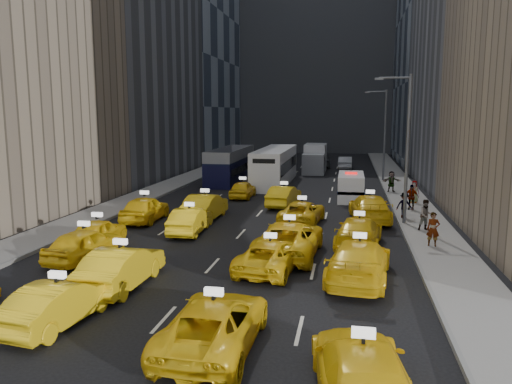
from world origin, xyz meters
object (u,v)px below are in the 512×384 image
taxi_2 (214,323)px  box_truck (315,159)px  double_decker (231,165)px  taxi_1 (59,303)px  taxi_3 (362,373)px  nypd_van (351,187)px  pedestrian_0 (433,229)px  city_bus (275,166)px

taxi_2 → box_truck: size_ratio=0.76×
double_decker → box_truck: size_ratio=1.60×
taxi_1 → taxi_3: 9.90m
nypd_van → taxi_1: bearing=-105.9°
box_truck → pedestrian_0: size_ratio=4.08×
taxi_2 → taxi_1: bearing=-6.0°
taxi_3 → pedestrian_0: pedestrian_0 is taller
taxi_2 → nypd_van: nypd_van is taller
taxi_2 → taxi_3: (4.15, -2.14, 0.04)m
taxi_2 → taxi_3: 4.67m
taxi_2 → double_decker: size_ratio=0.47×
taxi_3 → box_truck: bearing=-91.7°
taxi_1 → taxi_2: bearing=180.0°
taxi_2 → city_bus: bearing=-83.5°
double_decker → pedestrian_0: 27.47m
taxi_1 → taxi_3: taxi_3 is taller
taxi_2 → box_truck: 44.10m
taxi_2 → nypd_van: bearing=-97.5°
taxi_2 → double_decker: double_decker is taller
taxi_3 → pedestrian_0: 14.97m
taxi_2 → box_truck: box_truck is taller
taxi_2 → nypd_van: size_ratio=1.02×
taxi_2 → double_decker: bearing=-76.3°
nypd_van → pedestrian_0: bearing=-69.8°
taxi_3 → nypd_van: size_ratio=1.03×
nypd_van → pedestrian_0: (4.03, -13.90, 0.03)m
taxi_3 → pedestrian_0: bearing=-111.7°
box_truck → pedestrian_0: 32.77m
taxi_1 → nypd_van: nypd_van is taller
taxi_1 → box_truck: box_truck is taller
taxi_1 → box_truck: bearing=-89.9°
taxi_3 → double_decker: (-11.98, 36.94, 0.83)m
box_truck → taxi_1: bearing=-95.5°
taxi_1 → pedestrian_0: size_ratio=2.54×
city_bus → box_truck: size_ratio=1.90×
taxi_2 → pedestrian_0: pedestrian_0 is taller
city_bus → pedestrian_0: size_ratio=7.73×
taxi_3 → double_decker: 38.85m
taxi_3 → box_truck: size_ratio=0.76×
box_truck → taxi_2: bearing=-88.5°
taxi_2 → taxi_3: bearing=153.7°
box_truck → pedestrian_0: (8.08, -31.76, -0.56)m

